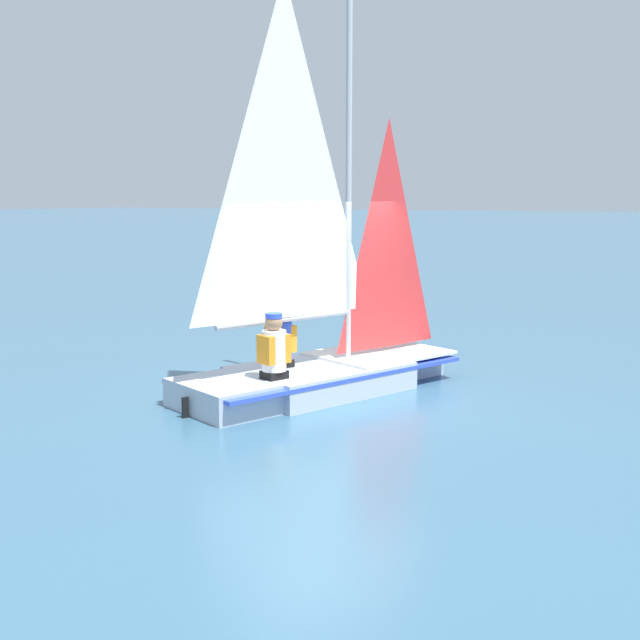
{
  "coord_description": "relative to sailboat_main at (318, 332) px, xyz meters",
  "views": [
    {
      "loc": [
        -9.03,
        -5.22,
        2.57
      ],
      "look_at": [
        0.0,
        0.0,
        0.96
      ],
      "focal_mm": 45.0,
      "sensor_mm": 36.0,
      "label": 1
    }
  ],
  "objects": [
    {
      "name": "sailboat_main",
      "position": [
        0.0,
        0.0,
        0.0
      ],
      "size": [
        4.2,
        2.74,
        5.34
      ],
      "rotation": [
        0.0,
        0.0,
        5.94
      ],
      "color": "#B2BCCC",
      "rests_on": "ground_plane"
    },
    {
      "name": "sailor_crew",
      "position": [
        -0.97,
        0.07,
        -0.16
      ],
      "size": [
        0.41,
        0.38,
        1.16
      ],
      "rotation": [
        0.0,
        0.0,
        5.94
      ],
      "color": "black",
      "rests_on": "ground_plane"
    },
    {
      "name": "ground_plane",
      "position": [
        0.03,
        -0.01,
        -0.79
      ],
      "size": [
        260.0,
        260.0,
        0.0
      ],
      "primitive_type": "plane",
      "color": "#38607A"
    },
    {
      "name": "sailor_helm",
      "position": [
        -0.37,
        0.36,
        -0.16
      ],
      "size": [
        0.41,
        0.38,
        1.16
      ],
      "rotation": [
        0.0,
        0.0,
        5.94
      ],
      "color": "black",
      "rests_on": "ground_plane"
    }
  ]
}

